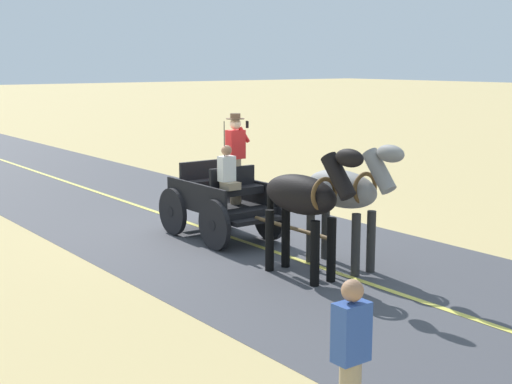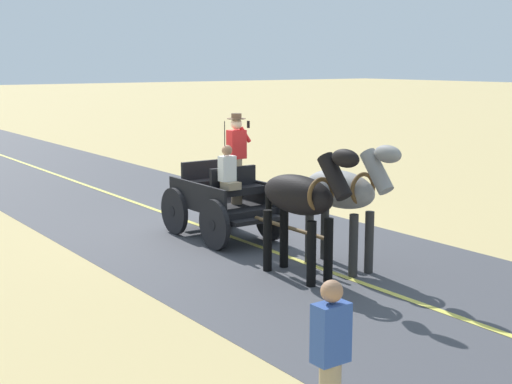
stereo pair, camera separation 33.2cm
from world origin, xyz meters
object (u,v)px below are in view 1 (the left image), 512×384
object	(u,v)px
horse_drawn_carriage	(223,198)
pedestrian_walking	(351,362)
horse_near_side	(346,192)
horse_off_side	(305,198)

from	to	relation	value
horse_drawn_carriage	pedestrian_walking	size ratio (longest dim) A/B	2.76
horse_drawn_carriage	horse_near_side	world-z (taller)	horse_drawn_carriage
horse_near_side	horse_off_side	bearing A→B (deg)	0.02
horse_drawn_carriage	pedestrian_walking	bearing A→B (deg)	63.79
horse_drawn_carriage	horse_near_side	bearing A→B (deg)	98.50
horse_near_side	horse_off_side	distance (m)	0.90
pedestrian_walking	horse_off_side	bearing A→B (deg)	-126.22
horse_drawn_carriage	pedestrian_walking	world-z (taller)	horse_drawn_carriage
horse_drawn_carriage	horse_near_side	distance (m)	3.10
horse_off_side	horse_near_side	bearing A→B (deg)	-179.98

